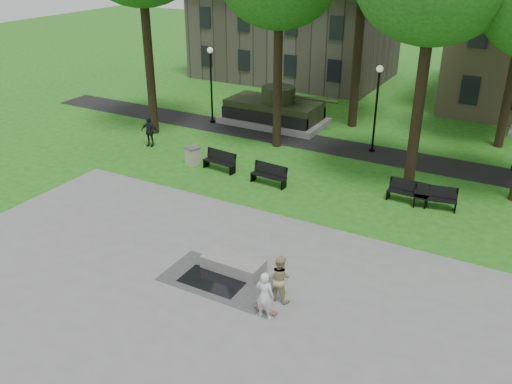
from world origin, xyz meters
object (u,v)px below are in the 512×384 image
concrete_block (233,264)px  trash_bin (193,156)px  skateboarder (265,295)px  friend_watching (279,278)px  park_bench_0 (220,160)px

concrete_block → trash_bin: (-6.96, 7.41, 0.24)m
skateboarder → friend_watching: bearing=-90.5°
concrete_block → skateboarder: 2.96m
trash_bin → concrete_block: bearing=-46.8°
park_bench_0 → trash_bin: size_ratio=1.91×
friend_watching → trash_bin: (-9.17, 8.20, -0.35)m
skateboarder → trash_bin: (-9.21, 9.25, -0.35)m
concrete_block → trash_bin: size_ratio=2.29×
skateboarder → friend_watching: 1.05m
skateboarder → park_bench_0: size_ratio=0.89×
concrete_block → trash_bin: trash_bin is taller
park_bench_0 → trash_bin: 1.64m
friend_watching → concrete_block: bearing=-15.4°
park_bench_0 → trash_bin: park_bench_0 is taller
friend_watching → skateboarder: bearing=96.0°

